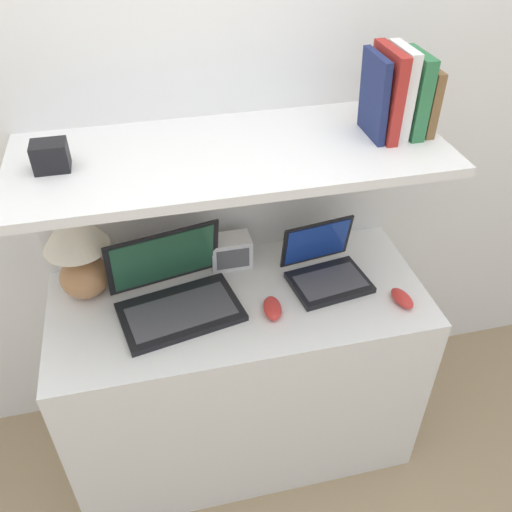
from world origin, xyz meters
TOP-DOWN VIEW (x-y plane):
  - ground_plane at (0.00, 0.00)m, footprint 12.00×12.00m
  - wall_back at (0.00, 0.61)m, footprint 6.00×0.05m
  - desk at (0.00, 0.27)m, footprint 1.22×0.54m
  - back_riser at (0.00, 0.56)m, footprint 1.22×0.04m
  - shelf at (0.00, 0.34)m, footprint 1.22×0.49m
  - table_lamp at (-0.48, 0.41)m, footprint 0.20×0.20m
  - laptop_large at (-0.20, 0.28)m, footprint 0.42×0.34m
  - laptop_small at (0.30, 0.30)m, footprint 0.28×0.25m
  - computer_mouse at (0.09, 0.18)m, footprint 0.07×0.11m
  - second_mouse at (0.50, 0.13)m, footprint 0.07×0.11m
  - router_box at (0.01, 0.45)m, footprint 0.14×0.09m
  - book_brown at (0.57, 0.34)m, footprint 0.03×0.14m
  - book_green at (0.53, 0.34)m, footprint 0.04×0.16m
  - book_white at (0.48, 0.34)m, footprint 0.03×0.15m
  - book_red at (0.44, 0.34)m, footprint 0.03×0.18m
  - book_navy at (0.41, 0.34)m, footprint 0.03×0.16m
  - shelf_gadget at (-0.47, 0.34)m, footprint 0.09×0.07m

SIDE VIEW (x-z plane):
  - ground_plane at x=0.00m, z-range 0.00..0.00m
  - desk at x=0.00m, z-range 0.00..0.77m
  - back_riser at x=0.00m, z-range 0.00..1.24m
  - computer_mouse at x=0.09m, z-range 0.77..0.80m
  - second_mouse at x=0.50m, z-range 0.77..0.80m
  - laptop_small at x=0.30m, z-range 0.71..0.90m
  - laptop_large at x=-0.20m, z-range 0.70..0.93m
  - router_box at x=0.01m, z-range 0.77..0.88m
  - table_lamp at x=-0.48m, z-range 0.79..1.12m
  - wall_back at x=0.00m, z-range 0.00..2.40m
  - shelf at x=0.00m, z-range 1.24..1.27m
  - shelf_gadget at x=-0.47m, z-range 1.27..1.34m
  - book_brown at x=0.57m, z-range 1.27..1.45m
  - book_green at x=0.53m, z-range 1.27..1.50m
  - book_navy at x=0.41m, z-range 1.27..1.50m
  - book_red at x=0.44m, z-range 1.27..1.51m
  - book_white at x=0.48m, z-range 1.27..1.51m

